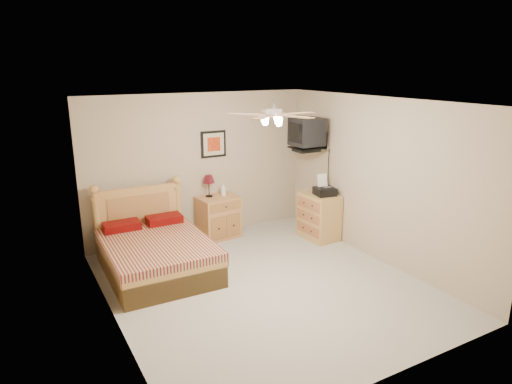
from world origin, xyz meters
The scene contains 17 objects.
floor centered at (0.00, 0.00, 0.00)m, with size 4.50×4.50×0.00m, color #A6A196.
ceiling centered at (0.00, 0.00, 2.50)m, with size 4.00×4.50×0.04m, color white.
wall_back centered at (0.00, 2.25, 1.25)m, with size 4.00×0.04×2.50m, color tan.
wall_front centered at (0.00, -2.25, 1.25)m, with size 4.00×0.04×2.50m, color tan.
wall_left centered at (-2.00, 0.00, 1.25)m, with size 0.04×4.50×2.50m, color tan.
wall_right centered at (2.00, 0.00, 1.25)m, with size 0.04×4.50×2.50m, color tan.
bed centered at (-1.16, 1.12, 0.60)m, with size 1.41×1.85×1.20m, color #BC8A3C, non-canonical shape.
nightstand centered at (0.23, 2.00, 0.37)m, with size 0.68×0.51×0.73m, color #A4683A.
table_lamp centered at (0.11, 2.10, 0.93)m, with size 0.21×0.21×0.38m, color #5C131D, non-canonical shape.
lotion_bottle centered at (0.34, 2.02, 0.85)m, with size 0.09×0.09×0.23m, color white.
framed_picture centered at (0.27, 2.23, 1.62)m, with size 0.46×0.04×0.46m, color black.
dresser centered at (1.73, 1.09, 0.40)m, with size 0.47×0.68×0.80m, color tan.
fax_machine centered at (1.76, 1.00, 0.97)m, with size 0.32×0.34×0.34m, color black, non-canonical shape.
magazine_lower centered at (1.69, 1.29, 0.82)m, with size 0.22×0.30×0.03m, color #BFB19B.
magazine_upper centered at (1.71, 1.29, 0.84)m, with size 0.20×0.27×0.02m, color tan.
wall_tv centered at (1.75, 1.34, 1.81)m, with size 0.56×0.46×0.58m, color black, non-canonical shape.
ceiling_fan centered at (0.00, -0.20, 2.36)m, with size 1.14×1.14×0.28m, color silver, non-canonical shape.
Camera 1 is at (-2.91, -4.93, 2.94)m, focal length 32.00 mm.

